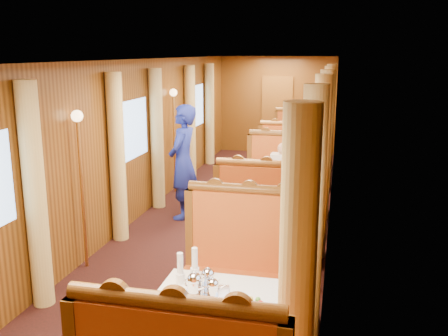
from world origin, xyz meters
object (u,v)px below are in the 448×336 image
(teapot_right, at_px, (213,291))
(passenger, at_px, (283,172))
(teapot_left, at_px, (195,287))
(fruit_plate, at_px, (253,305))
(rose_vase_far, at_px, (298,133))
(table_near, at_px, (223,336))
(teapot_back, at_px, (208,282))
(table_mid, at_px, (277,207))
(tea_tray, at_px, (207,293))
(rose_vase_mid, at_px, (279,172))
(banquette_mid_fwd, at_px, (267,227))
(banquette_near_aft, at_px, (246,277))
(steward, at_px, (183,162))
(banquette_mid_aft, at_px, (284,187))
(banquette_far_fwd, at_px, (292,167))
(table_far, at_px, (297,159))
(banquette_far_aft, at_px, (301,148))

(teapot_right, height_order, passenger, passenger)
(teapot_left, relative_size, fruit_plate, 0.81)
(rose_vase_far, bearing_deg, table_near, -90.09)
(teapot_back, distance_m, rose_vase_far, 6.98)
(table_mid, xyz_separation_m, tea_tray, (-0.12, -3.53, 0.38))
(teapot_right, relative_size, rose_vase_far, 0.42)
(teapot_left, bearing_deg, rose_vase_mid, 108.43)
(table_mid, relative_size, passenger, 1.38)
(banquette_mid_fwd, xyz_separation_m, fruit_plate, (0.27, -2.64, 0.35))
(banquette_near_aft, distance_m, steward, 3.25)
(table_near, relative_size, teapot_right, 6.96)
(fruit_plate, distance_m, rose_vase_mid, 3.63)
(banquette_mid_aft, bearing_deg, teapot_left, -92.54)
(teapot_left, bearing_deg, banquette_far_fwd, 110.11)
(banquette_near_aft, height_order, teapot_right, banquette_near_aft)
(banquette_far_fwd, bearing_deg, banquette_mid_fwd, -90.00)
(passenger, bearing_deg, banquette_far_fwd, 90.00)
(table_mid, relative_size, rose_vase_mid, 2.92)
(table_mid, height_order, teapot_right, teapot_right)
(banquette_mid_aft, relative_size, rose_vase_mid, 3.72)
(teapot_back, bearing_deg, banquette_far_fwd, 109.42)
(table_far, relative_size, teapot_right, 6.96)
(table_mid, bearing_deg, banquette_far_fwd, 90.00)
(table_near, bearing_deg, banquette_far_fwd, 90.00)
(rose_vase_far, bearing_deg, banquette_far_fwd, -90.59)
(teapot_back, bearing_deg, banquette_mid_fwd, 107.61)
(banquette_mid_fwd, bearing_deg, banquette_far_fwd, 90.00)
(banquette_mid_fwd, distance_m, rose_vase_mid, 1.11)
(banquette_near_aft, height_order, table_mid, banquette_near_aft)
(banquette_far_aft, distance_m, steward, 4.48)
(banquette_far_aft, bearing_deg, banquette_mid_aft, -90.00)
(table_far, distance_m, banquette_far_fwd, 1.02)
(table_far, height_order, teapot_back, teapot_back)
(steward, bearing_deg, fruit_plate, 28.60)
(rose_vase_mid, distance_m, steward, 1.60)
(fruit_plate, bearing_deg, banquette_far_aft, 91.89)
(banquette_mid_aft, xyz_separation_m, banquette_far_fwd, (0.00, 1.47, 0.00))
(banquette_far_fwd, bearing_deg, steward, -125.52)
(banquette_far_fwd, height_order, teapot_right, banquette_far_fwd)
(teapot_right, bearing_deg, banquette_mid_fwd, 64.80)
(teapot_back, bearing_deg, steward, 130.99)
(rose_vase_mid, bearing_deg, table_mid, 123.30)
(table_mid, relative_size, banquette_mid_fwd, 0.78)
(table_near, xyz_separation_m, rose_vase_mid, (0.02, 3.47, 0.55))
(table_near, bearing_deg, passenger, 90.00)
(table_mid, bearing_deg, fruit_plate, -85.79)
(banquette_far_fwd, bearing_deg, rose_vase_far, 89.41)
(banquette_mid_aft, relative_size, rose_vase_far, 3.72)
(banquette_mid_fwd, bearing_deg, table_mid, 90.00)
(teapot_back, bearing_deg, banquette_mid_aft, 109.00)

